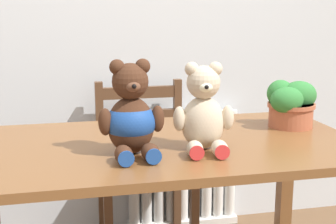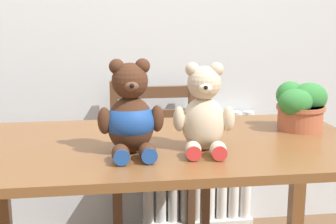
# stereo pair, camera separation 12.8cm
# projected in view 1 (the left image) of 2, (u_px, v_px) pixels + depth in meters

# --- Properties ---
(radiator) EXTENTS (0.64, 0.10, 0.67)m
(radiator) POSITION_uv_depth(u_px,v_px,m) (183.00, 176.00, 2.66)
(radiator) COLOR white
(radiator) RESTS_ON ground_plane
(dining_table) EXTENTS (1.42, 0.77, 0.76)m
(dining_table) POSITION_uv_depth(u_px,v_px,m) (164.00, 170.00, 1.70)
(dining_table) COLOR brown
(dining_table) RESTS_ON ground_plane
(wooden_chair_behind) EXTENTS (0.46, 0.40, 0.86)m
(wooden_chair_behind) POSITION_uv_depth(u_px,v_px,m) (144.00, 165.00, 2.40)
(wooden_chair_behind) COLOR brown
(wooden_chair_behind) RESTS_ON ground_plane
(teddy_bear_left) EXTENTS (0.22, 0.23, 0.31)m
(teddy_bear_left) POSITION_uv_depth(u_px,v_px,m) (131.00, 117.00, 1.52)
(teddy_bear_left) COLOR #472819
(teddy_bear_left) RESTS_ON dining_table
(teddy_bear_right) EXTENTS (0.21, 0.22, 0.30)m
(teddy_bear_right) POSITION_uv_depth(u_px,v_px,m) (203.00, 113.00, 1.57)
(teddy_bear_right) COLOR beige
(teddy_bear_right) RESTS_ON dining_table
(potted_plant) EXTENTS (0.22, 0.19, 0.19)m
(potted_plant) POSITION_uv_depth(u_px,v_px,m) (291.00, 104.00, 1.89)
(potted_plant) COLOR #B25B3D
(potted_plant) RESTS_ON dining_table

